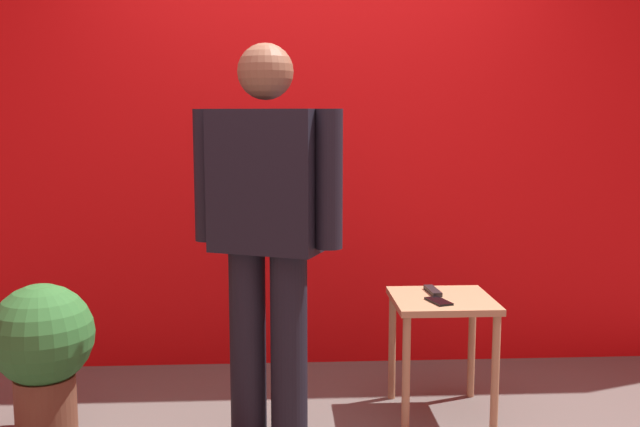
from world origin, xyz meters
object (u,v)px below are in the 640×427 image
object	(u,v)px
standing_person	(267,225)
potted_plant	(43,348)
cell_phone	(439,301)
tv_remote	(433,291)
side_table	(442,319)

from	to	relation	value
standing_person	potted_plant	bearing A→B (deg)	176.02
standing_person	cell_phone	distance (m)	0.87
cell_phone	potted_plant	xyz separation A→B (m)	(-1.73, -0.08, -0.16)
standing_person	tv_remote	bearing A→B (deg)	22.31
cell_phone	tv_remote	size ratio (longest dim) A/B	0.85
standing_person	cell_phone	bearing A→B (deg)	10.67
cell_phone	potted_plant	bearing A→B (deg)	165.11
tv_remote	cell_phone	bearing A→B (deg)	-97.41
standing_person	cell_phone	size ratio (longest dim) A/B	11.74
cell_phone	potted_plant	size ratio (longest dim) A/B	0.21
side_table	potted_plant	size ratio (longest dim) A/B	0.82
side_table	potted_plant	world-z (taller)	potted_plant
standing_person	side_table	bearing A→B (deg)	16.04
potted_plant	standing_person	bearing A→B (deg)	-3.98
side_table	potted_plant	distance (m)	1.78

